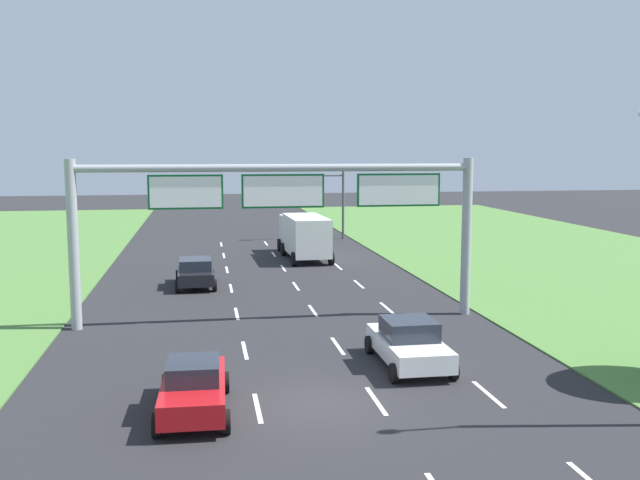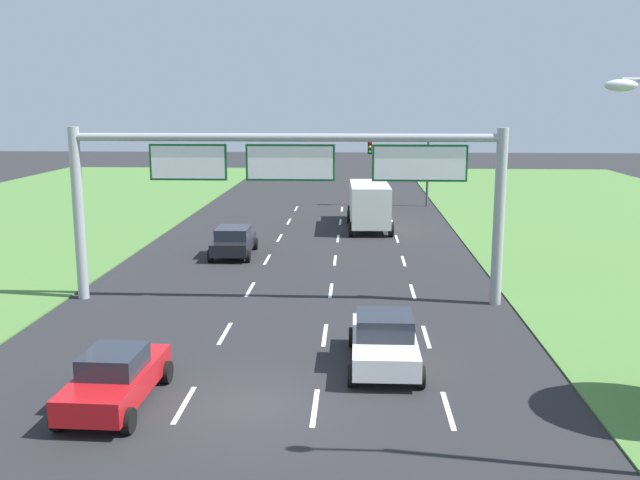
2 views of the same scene
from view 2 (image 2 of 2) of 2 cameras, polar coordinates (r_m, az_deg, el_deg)
name	(u,v)px [view 2 (image 2 of 2)]	position (r m, az deg, el deg)	size (l,w,h in m)	color
ground_plane	(249,406)	(19.52, -5.68, -13.08)	(200.00, 200.00, 0.00)	#262628
lane_dashes_inner_left	(239,309)	(28.14, -6.51, -5.50)	(0.14, 56.40, 0.01)	white
lane_dashes_inner_right	(328,310)	(27.79, 0.66, -5.64)	(0.14, 56.40, 0.01)	white
lane_dashes_slip	(419,312)	(27.89, 7.90, -5.69)	(0.14, 56.40, 0.01)	white
car_near_red	(234,241)	(37.72, -6.92, -0.08)	(2.21, 4.37, 1.54)	black
car_lead_silver	(384,340)	(22.02, 5.15, -8.01)	(2.19, 4.49, 1.63)	white
car_mid_lane	(115,378)	(19.96, -16.05, -10.57)	(2.11, 4.35, 1.53)	red
box_truck	(369,202)	(46.08, 3.91, 3.02)	(2.87, 8.17, 2.94)	silver
sign_gantry	(291,179)	(28.16, -2.30, 4.90)	(17.24, 0.44, 7.00)	#9EA0A5
traffic_light_mast	(403,157)	(55.73, 6.65, 6.65)	(4.76, 0.49, 5.60)	#47494F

